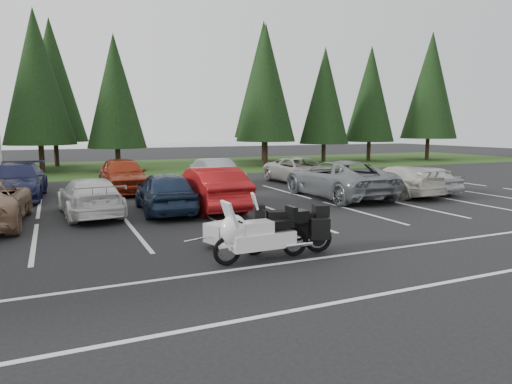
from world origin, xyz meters
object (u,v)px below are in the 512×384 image
object	(u,v)px
car_near_7	(398,180)
car_far_2	(123,175)
car_far_4	(300,171)
car_near_3	(90,197)
car_near_8	(421,179)
car_near_4	(165,192)
touring_motorcycle	(262,230)
car_near_6	(338,179)
adventure_motorcycle	(286,223)
cargo_trailer	(226,235)
car_near_5	(210,188)
car_far_3	(217,173)
car_far_1	(17,181)

from	to	relation	value
car_near_7	car_far_2	bearing A→B (deg)	-28.12
car_far_4	car_near_3	bearing A→B (deg)	-158.23
car_near_8	car_far_4	size ratio (longest dim) A/B	0.77
car_near_3	car_near_4	size ratio (longest dim) A/B	1.03
car_near_4	touring_motorcycle	size ratio (longest dim) A/B	1.67
car_near_4	car_near_6	world-z (taller)	car_near_6
touring_motorcycle	adventure_motorcycle	xyz separation A→B (m)	(0.78, 0.30, 0.04)
car_far_4	car_near_7	bearing A→B (deg)	-75.61
touring_motorcycle	adventure_motorcycle	bearing A→B (deg)	19.12
adventure_motorcycle	car_near_4	bearing A→B (deg)	116.75
car_near_8	car_near_4	bearing A→B (deg)	-4.81
car_far_2	touring_motorcycle	size ratio (longest dim) A/B	1.84
car_near_6	car_far_2	size ratio (longest dim) A/B	1.22
touring_motorcycle	cargo_trailer	bearing A→B (deg)	101.14
car_far_4	cargo_trailer	size ratio (longest dim) A/B	3.58
car_near_5	adventure_motorcycle	distance (m)	6.73
car_near_3	car_far_2	world-z (taller)	car_far_2
car_near_4	car_far_3	xyz separation A→B (m)	(4.15, 6.11, -0.03)
car_near_4	car_far_4	world-z (taller)	car_near_4
car_near_5	car_far_2	size ratio (longest dim) A/B	1.00
car_far_4	touring_motorcycle	distance (m)	15.23
cargo_trailer	touring_motorcycle	bearing A→B (deg)	-95.45
car_near_7	car_far_2	size ratio (longest dim) A/B	0.94
car_far_2	cargo_trailer	size ratio (longest dim) A/B	3.44
car_far_3	touring_motorcycle	world-z (taller)	touring_motorcycle
car_near_3	touring_motorcycle	distance (m)	8.15
car_far_2	car_near_5	bearing A→B (deg)	-69.35
car_near_3	car_near_5	xyz separation A→B (m)	(4.28, -0.47, 0.14)
car_near_6	car_near_8	size ratio (longest dim) A/B	1.53
car_near_5	car_far_3	xyz separation A→B (m)	(2.43, 6.13, -0.08)
car_near_6	cargo_trailer	distance (m)	9.63
car_near_3	car_near_8	size ratio (longest dim) A/B	1.18
car_near_6	car_far_1	xyz separation A→B (m)	(-12.95, 5.20, -0.06)
car_near_6	car_far_2	bearing A→B (deg)	-32.86
car_near_8	touring_motorcycle	distance (m)	13.66
car_near_3	car_far_4	distance (m)	12.65
car_near_6	car_near_8	xyz separation A→B (m)	(4.48, -0.36, -0.17)
car_near_6	car_near_7	bearing A→B (deg)	170.11
car_near_3	cargo_trailer	xyz separation A→B (m)	(2.87, -5.99, -0.34)
car_far_2	car_near_7	bearing A→B (deg)	-28.77
car_near_3	car_far_3	world-z (taller)	car_far_3
touring_motorcycle	car_far_4	bearing A→B (deg)	55.48
car_near_4	car_near_5	distance (m)	1.72
car_far_3	touring_motorcycle	size ratio (longest dim) A/B	1.65
car_near_6	touring_motorcycle	size ratio (longest dim) A/B	2.24
car_far_3	adventure_motorcycle	bearing A→B (deg)	-104.17
car_near_3	car_near_4	distance (m)	2.60
car_near_8	car_far_3	size ratio (longest dim) A/B	0.89
car_near_3	car_far_2	bearing A→B (deg)	-113.40
car_far_3	car_near_3	bearing A→B (deg)	-142.09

